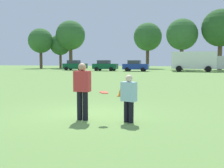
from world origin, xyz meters
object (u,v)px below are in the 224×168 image
at_px(player_thrower, 82,88).
at_px(parked_car_mid_left, 105,65).
at_px(player_defender, 129,96).
at_px(traffic_cone, 120,92).
at_px(frisbee, 104,92).
at_px(box_truck, 198,61).
at_px(parked_car_center, 135,66).
at_px(parked_car_near_left, 75,65).

bearing_deg(player_thrower, parked_car_mid_left, 104.98).
xyz_separation_m(player_thrower, player_defender, (1.48, 0.04, -0.21)).
height_order(traffic_cone, parked_car_mid_left, parked_car_mid_left).
xyz_separation_m(player_defender, traffic_cone, (-1.59, 5.87, -0.58)).
xyz_separation_m(player_thrower, parked_car_mid_left, (-10.17, 37.98, -0.09)).
bearing_deg(traffic_cone, player_thrower, -88.86).
bearing_deg(frisbee, box_truck, 83.55).
bearing_deg(parked_car_center, player_defender, -80.56).
bearing_deg(player_thrower, box_truck, 82.42).
distance_m(parked_car_near_left, box_truck, 21.28).
bearing_deg(player_thrower, parked_car_center, 97.20).
distance_m(player_defender, parked_car_near_left, 42.72).
distance_m(player_defender, parked_car_mid_left, 39.69).
xyz_separation_m(frisbee, parked_car_near_left, (-16.89, 39.14, 0.00)).
distance_m(parked_car_center, box_truck, 9.94).
xyz_separation_m(frisbee, parked_car_center, (-5.46, 37.42, 0.00)).
height_order(player_thrower, parked_car_mid_left, parked_car_mid_left).
bearing_deg(traffic_cone, parked_car_near_left, 115.86).
distance_m(parked_car_near_left, parked_car_mid_left, 6.05).
distance_m(player_thrower, frisbee, 0.78).
height_order(player_thrower, parked_car_near_left, parked_car_near_left).
bearing_deg(traffic_cone, frisbee, -81.85).
height_order(player_defender, parked_car_near_left, parked_car_near_left).
bearing_deg(parked_car_near_left, player_thrower, -67.50).
distance_m(traffic_cone, parked_car_near_left, 36.73).
distance_m(traffic_cone, box_truck, 33.02).
height_order(frisbee, parked_car_center, parked_car_center).
relative_size(traffic_cone, box_truck, 0.06).
relative_size(frisbee, box_truck, 0.03).
height_order(player_defender, traffic_cone, player_defender).
xyz_separation_m(player_thrower, traffic_cone, (-0.12, 5.91, -0.78)).
xyz_separation_m(player_thrower, frisbee, (0.75, -0.18, -0.09)).
bearing_deg(frisbee, parked_car_mid_left, 105.97).
distance_m(frisbee, box_truck, 38.91).
relative_size(player_thrower, parked_car_mid_left, 0.43).
xyz_separation_m(traffic_cone, parked_car_near_left, (-16.02, 33.05, 0.69)).
bearing_deg(box_truck, parked_car_mid_left, -178.16).
bearing_deg(box_truck, traffic_cone, -99.14).
xyz_separation_m(player_defender, parked_car_center, (-6.18, 37.20, 0.12)).
distance_m(parked_car_mid_left, parked_car_center, 5.51).
xyz_separation_m(traffic_cone, parked_car_mid_left, (-10.05, 32.07, 0.69)).
bearing_deg(traffic_cone, parked_car_center, 98.34).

